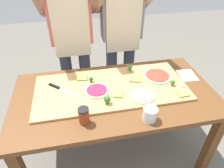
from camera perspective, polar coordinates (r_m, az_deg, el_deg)
The scene contains 23 objects.
ground_plane at distance 2.16m, azimuth 0.66°, elevation -18.13°, with size 8.00×8.00×0.00m, color #6B665B.
prep_table at distance 1.67m, azimuth 0.81°, elevation -5.13°, with size 1.59×0.84×0.75m.
cutting_board at distance 1.65m, azimuth -0.18°, elevation -1.06°, with size 1.21×0.55×0.02m, color tan.
chefs_knife at distance 1.67m, azimuth -14.74°, elevation -1.12°, with size 0.23×0.20×0.02m.
pizza_whole_beet_magenta at distance 1.60m, azimuth -4.30°, elevation -1.80°, with size 0.19×0.19×0.02m.
pizza_whole_cheese_artichoke at distance 1.56m, azimuth 8.53°, elevation -3.24°, with size 0.19×0.19×0.02m.
pizza_whole_tomato_red at distance 1.80m, azimuth 12.64°, elevation 2.33°, with size 0.25×0.25×0.02m.
pizza_slice_far_right at distance 1.73m, azimuth 6.45°, elevation 1.44°, with size 0.09×0.09×0.01m, color #899E4C.
pizza_slice_near_left at distance 1.76m, azimuth -8.38°, elevation 1.87°, with size 0.09×0.09×0.01m, color #899E4C.
pizza_slice_center at distance 1.56m, azimuth 1.80°, elevation -2.91°, with size 0.07×0.07×0.01m, color #899E4C.
pizza_slice_near_right at distance 1.66m, azimuth 19.10°, elevation -2.45°, with size 0.09×0.09×0.01m, color #899E4C.
broccoli_floret_center_left at distance 1.71m, azimuth 16.70°, elevation 0.46°, with size 0.04×0.04×0.05m.
broccoli_floret_back_left at distance 1.47m, azimuth -1.37°, elevation -4.29°, with size 0.05×0.05×0.07m.
broccoli_floret_front_right at distance 1.83m, azimuth 5.12°, elevation 4.77°, with size 0.04×0.04×0.06m.
broccoli_floret_center_right at distance 1.69m, azimuth -5.93°, elevation 1.33°, with size 0.04×0.04×0.05m.
cheese_crumble_a at distance 1.73m, azimuth 19.46°, elevation -0.67°, with size 0.02×0.02×0.02m, color silver.
cheese_crumble_b at distance 1.72m, azimuth 0.53°, elevation 1.47°, with size 0.02×0.02×0.02m, color white.
cheese_crumble_c at distance 1.93m, azimuth 15.98°, elevation 4.20°, with size 0.02×0.02×0.02m, color white.
flour_cup at distance 1.39m, azimuth 10.59°, elevation -8.47°, with size 0.10×0.10×0.10m.
sauce_jar at distance 1.35m, azimuth -7.89°, elevation -8.82°, with size 0.07×0.07×0.12m.
recipe_note at distance 1.93m, azimuth 20.40°, elevation 2.36°, with size 0.14×0.18×0.00m, color white.
cook_left at distance 2.07m, azimuth -11.34°, elevation 14.13°, with size 0.54×0.39×1.67m.
cook_right at distance 2.12m, azimuth 2.66°, elevation 15.40°, with size 0.54×0.39×1.67m.
Camera 1 is at (-0.27, -1.22, 1.77)m, focal length 32.53 mm.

